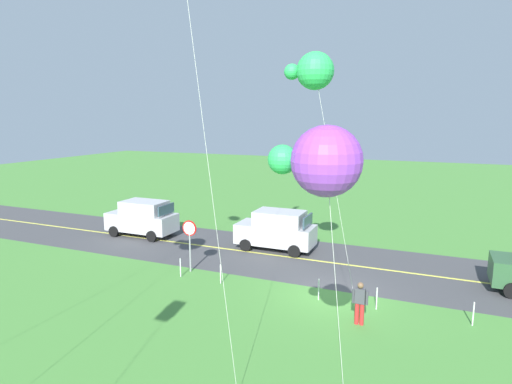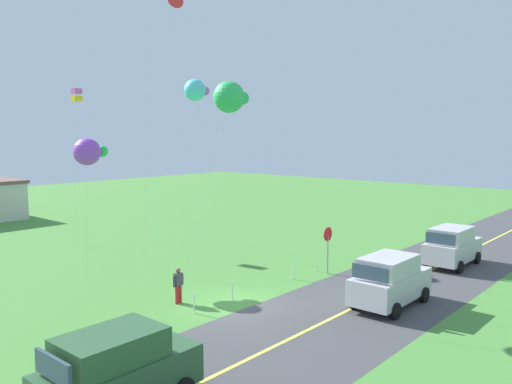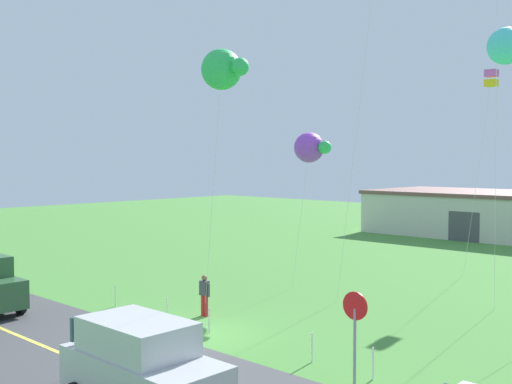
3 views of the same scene
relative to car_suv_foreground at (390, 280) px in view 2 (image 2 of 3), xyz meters
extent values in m
cube|color=#478438|center=(-4.31, 5.03, -1.20)|extent=(120.00, 120.00, 0.10)
cube|color=#424244|center=(-4.31, 1.03, -1.15)|extent=(120.00, 7.00, 0.00)
cube|color=#E5E04C|center=(-4.31, 1.03, -1.15)|extent=(120.00, 0.16, 0.00)
cube|color=#B7B7BC|center=(0.08, 0.00, -0.26)|extent=(4.40, 1.90, 1.10)
cube|color=#B7B7BC|center=(-0.17, 0.00, 0.69)|extent=(2.73, 1.75, 0.80)
cube|color=#334756|center=(0.91, 0.00, 0.69)|extent=(0.10, 1.62, 0.64)
cube|color=#334756|center=(-1.79, 0.00, 0.69)|extent=(0.10, 1.62, 0.60)
cylinder|color=black|center=(1.51, 0.95, -0.81)|extent=(0.68, 0.22, 0.68)
cylinder|color=black|center=(1.51, -0.95, -0.81)|extent=(0.68, 0.22, 0.68)
cylinder|color=black|center=(-1.35, 0.95, -0.81)|extent=(0.68, 0.22, 0.68)
cylinder|color=black|center=(-1.35, -0.95, -0.81)|extent=(0.68, 0.22, 0.68)
cube|color=#2D5633|center=(-12.74, 1.55, -0.26)|extent=(4.40, 1.90, 1.10)
cube|color=#2D5633|center=(-12.99, 1.55, 0.69)|extent=(2.73, 1.75, 0.80)
cube|color=#334756|center=(-11.91, 1.55, 0.69)|extent=(0.10, 1.61, 0.64)
cube|color=#334756|center=(-14.61, 1.55, 0.69)|extent=(0.10, 1.61, 0.60)
cylinder|color=black|center=(-11.31, 2.50, -0.81)|extent=(0.68, 0.22, 0.68)
cube|color=#B7B7BC|center=(8.90, 0.54, -0.26)|extent=(4.40, 1.90, 1.10)
cube|color=#B7B7BC|center=(8.65, 0.54, 0.69)|extent=(2.73, 1.75, 0.80)
cube|color=#334756|center=(9.73, 0.54, 0.69)|extent=(0.10, 1.62, 0.64)
cube|color=#334756|center=(7.03, 0.54, 0.69)|extent=(0.10, 1.62, 0.60)
cylinder|color=black|center=(10.33, 1.49, -0.81)|extent=(0.68, 0.22, 0.68)
cylinder|color=black|center=(10.33, -0.41, -0.81)|extent=(0.68, 0.22, 0.68)
cylinder|color=black|center=(7.47, 1.49, -0.81)|extent=(0.68, 0.22, 0.68)
cylinder|color=black|center=(7.47, -0.41, -0.81)|extent=(0.68, 0.22, 0.68)
cylinder|color=gray|center=(2.66, 4.93, -0.10)|extent=(0.08, 0.08, 2.10)
cylinder|color=red|center=(2.66, 4.93, 1.02)|extent=(0.76, 0.04, 0.76)
cylinder|color=white|center=(2.66, 4.96, 1.02)|extent=(0.62, 0.01, 0.62)
cylinder|color=red|center=(-5.92, 7.22, -0.74)|extent=(0.16, 0.16, 0.82)
cylinder|color=red|center=(-5.74, 7.22, -0.74)|extent=(0.16, 0.16, 0.82)
cube|color=#3F3F47|center=(-5.83, 7.22, -0.05)|extent=(0.36, 0.22, 0.56)
cylinder|color=#3F3F47|center=(-6.07, 7.22, -0.10)|extent=(0.10, 0.10, 0.52)
cylinder|color=#3F3F47|center=(-5.59, 7.22, -0.10)|extent=(0.10, 0.10, 0.52)
sphere|color=brown|center=(-5.83, 7.22, 0.34)|extent=(0.22, 0.22, 0.22)
cylinder|color=silver|center=(-4.75, 6.67, 3.40)|extent=(2.17, 1.12, 9.12)
sphere|color=green|center=(-3.68, 6.11, 7.96)|extent=(1.40, 1.40, 1.40)
sphere|color=green|center=(-2.78, 6.11, 7.96)|extent=(0.60, 0.60, 0.60)
cylinder|color=silver|center=(-1.84, 22.55, 3.94)|extent=(1.04, 0.64, 10.20)
cube|color=#D859BF|center=(-1.33, 22.87, 9.29)|extent=(0.56, 0.56, 0.36)
cube|color=yellow|center=(-1.33, 22.87, 8.79)|extent=(0.56, 0.56, 0.36)
cylinder|color=silver|center=(1.80, 15.95, 6.81)|extent=(0.20, 0.07, 15.92)
cone|color=red|center=(1.70, 15.97, 14.77)|extent=(1.15, 0.65, 1.11)
cylinder|color=silver|center=(-2.71, 13.16, 7.81)|extent=(1.65, 1.00, 17.92)
cylinder|color=silver|center=(3.68, 15.10, 4.01)|extent=(2.41, 0.06, 10.33)
sphere|color=#4CD8D8|center=(2.48, 15.07, 9.17)|extent=(1.40, 1.40, 1.40)
sphere|color=#D859BF|center=(3.38, 15.07, 9.17)|extent=(0.60, 0.60, 0.60)
cylinder|color=silver|center=(-6.34, 13.67, 2.14)|extent=(0.58, 0.54, 6.60)
sphere|color=purple|center=(-6.06, 13.93, 5.44)|extent=(1.40, 1.40, 1.40)
sphere|color=green|center=(-5.16, 13.93, 5.44)|extent=(0.60, 0.60, 0.60)
cylinder|color=silver|center=(-9.63, 5.73, -0.70)|extent=(0.05, 0.05, 0.90)
cylinder|color=silver|center=(-6.25, 5.73, -0.70)|extent=(0.05, 0.05, 0.90)
cylinder|color=silver|center=(-3.94, 5.73, -0.70)|extent=(0.05, 0.05, 0.90)
cylinder|color=silver|center=(0.59, 5.73, -0.70)|extent=(0.05, 0.05, 0.90)
cylinder|color=silver|center=(2.72, 5.73, -0.70)|extent=(0.05, 0.05, 0.90)
camera|label=1|loc=(-7.99, 22.03, 6.29)|focal=30.02mm
camera|label=2|loc=(-20.41, -9.98, 6.28)|focal=36.27mm
camera|label=3|loc=(11.91, -8.68, 4.88)|focal=43.72mm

